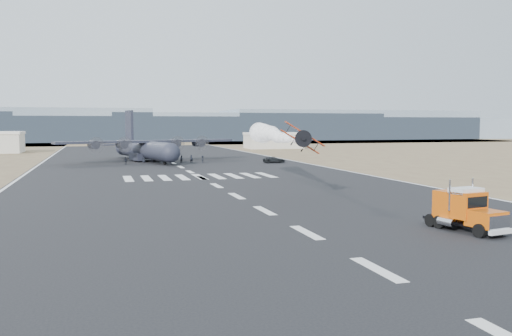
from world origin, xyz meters
name	(u,v)px	position (x,y,z in m)	size (l,w,h in m)	color
ground	(307,233)	(0.00, 0.00, 0.00)	(500.00, 500.00, 0.00)	black
scrub_far	(134,142)	(0.00, 230.00, 0.00)	(500.00, 80.00, 0.00)	brown
runway_markings	(190,172)	(0.00, 60.00, 0.01)	(60.00, 260.00, 0.01)	silver
ridge_seg_d	(130,129)	(0.00, 260.00, 6.50)	(150.00, 50.00, 13.00)	gray
ridge_seg_e	(246,127)	(65.00, 260.00, 7.50)	(150.00, 50.00, 15.00)	gray
ridge_seg_f	(348,125)	(130.00, 260.00, 8.50)	(150.00, 50.00, 17.00)	gray
ridge_seg_g	(441,128)	(195.00, 260.00, 6.50)	(150.00, 50.00, 13.00)	gray
hangar_right	(273,140)	(46.00, 150.00, 3.01)	(20.50, 12.50, 5.90)	#BCB7A7
semi_truck	(465,210)	(13.20, -3.01, 1.82)	(3.88, 8.41, 3.70)	black
aerobatic_biplane	(301,139)	(6.91, 19.40, 7.25)	(4.91, 5.14, 4.12)	#B5340C
smoke_trail	(265,133)	(10.42, 45.72, 7.49)	(6.14, 32.42, 3.55)	white
transport_aircraft	(145,148)	(-5.71, 92.33, 3.25)	(43.21, 35.31, 12.61)	black
support_vehicle	(274,160)	(22.79, 78.28, 0.72)	(2.38, 5.17, 1.44)	black
crew_a	(191,159)	(4.24, 84.02, 0.93)	(0.68, 0.56, 1.86)	black
crew_b	(151,159)	(-4.81, 86.22, 0.90)	(0.87, 0.54, 1.80)	black
crew_c	(203,159)	(6.53, 82.17, 0.87)	(1.13, 0.52, 1.75)	black
crew_d	(126,161)	(-10.83, 82.78, 0.82)	(0.96, 0.49, 1.63)	black
crew_e	(144,158)	(-6.33, 88.56, 0.94)	(0.92, 0.57, 1.89)	black
crew_f	(165,160)	(-2.23, 81.37, 0.88)	(1.64, 0.53, 1.77)	black
crew_g	(143,158)	(-6.42, 89.17, 0.92)	(0.67, 0.55, 1.83)	black
crew_h	(182,159)	(1.91, 83.44, 0.91)	(0.88, 0.54, 1.81)	black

